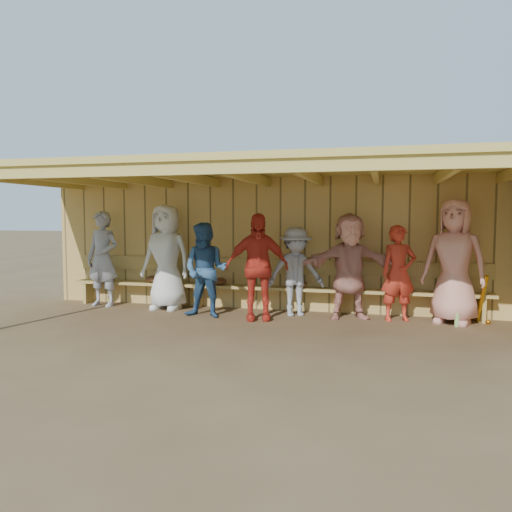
{
  "coord_description": "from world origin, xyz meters",
  "views": [
    {
      "loc": [
        2.04,
        -7.55,
        1.69
      ],
      "look_at": [
        0.0,
        0.35,
        1.05
      ],
      "focal_mm": 35.0,
      "sensor_mm": 36.0,
      "label": 1
    }
  ],
  "objects_px": {
    "player_a": "(103,259)",
    "bench": "(267,282)",
    "player_b": "(166,257)",
    "player_h": "(454,261)",
    "player_e": "(295,272)",
    "player_g": "(398,273)",
    "player_d": "(257,267)",
    "player_f": "(350,266)",
    "player_c": "(206,270)"
  },
  "relations": [
    {
      "from": "player_b",
      "to": "player_h",
      "type": "bearing_deg",
      "value": 4.0
    },
    {
      "from": "player_g",
      "to": "player_h",
      "type": "height_order",
      "value": "player_h"
    },
    {
      "from": "player_d",
      "to": "player_f",
      "type": "xyz_separation_m",
      "value": [
        1.46,
        0.48,
        0.0
      ]
    },
    {
      "from": "player_h",
      "to": "player_d",
      "type": "bearing_deg",
      "value": -151.15
    },
    {
      "from": "player_f",
      "to": "player_c",
      "type": "bearing_deg",
      "value": 174.4
    },
    {
      "from": "player_e",
      "to": "player_f",
      "type": "relative_size",
      "value": 0.86
    },
    {
      "from": "player_a",
      "to": "player_h",
      "type": "bearing_deg",
      "value": 6.19
    },
    {
      "from": "player_e",
      "to": "bench",
      "type": "height_order",
      "value": "player_e"
    },
    {
      "from": "player_c",
      "to": "player_f",
      "type": "relative_size",
      "value": 0.91
    },
    {
      "from": "player_c",
      "to": "player_d",
      "type": "bearing_deg",
      "value": 3.66
    },
    {
      "from": "player_e",
      "to": "player_f",
      "type": "bearing_deg",
      "value": -23.64
    },
    {
      "from": "player_c",
      "to": "bench",
      "type": "height_order",
      "value": "player_c"
    },
    {
      "from": "player_a",
      "to": "player_b",
      "type": "bearing_deg",
      "value": 6.19
    },
    {
      "from": "player_e",
      "to": "player_a",
      "type": "bearing_deg",
      "value": 157.44
    },
    {
      "from": "player_a",
      "to": "bench",
      "type": "xyz_separation_m",
      "value": [
        3.11,
        0.31,
        -0.37
      ]
    },
    {
      "from": "player_d",
      "to": "player_h",
      "type": "xyz_separation_m",
      "value": [
        3.09,
        0.5,
        0.12
      ]
    },
    {
      "from": "player_f",
      "to": "bench",
      "type": "bearing_deg",
      "value": 150.37
    },
    {
      "from": "player_e",
      "to": "bench",
      "type": "bearing_deg",
      "value": 129.6
    },
    {
      "from": "player_d",
      "to": "player_h",
      "type": "relative_size",
      "value": 0.88
    },
    {
      "from": "player_a",
      "to": "player_h",
      "type": "height_order",
      "value": "player_h"
    },
    {
      "from": "bench",
      "to": "player_d",
      "type": "bearing_deg",
      "value": -87.98
    },
    {
      "from": "player_f",
      "to": "player_a",
      "type": "bearing_deg",
      "value": 162.38
    },
    {
      "from": "player_a",
      "to": "player_e",
      "type": "distance_m",
      "value": 3.7
    },
    {
      "from": "player_d",
      "to": "player_b",
      "type": "bearing_deg",
      "value": 148.27
    },
    {
      "from": "player_d",
      "to": "bench",
      "type": "relative_size",
      "value": 0.23
    },
    {
      "from": "player_b",
      "to": "player_f",
      "type": "bearing_deg",
      "value": 3.7
    },
    {
      "from": "player_c",
      "to": "player_h",
      "type": "height_order",
      "value": "player_h"
    },
    {
      "from": "player_e",
      "to": "player_h",
      "type": "relative_size",
      "value": 0.77
    },
    {
      "from": "player_c",
      "to": "bench",
      "type": "distance_m",
      "value": 1.22
    },
    {
      "from": "player_a",
      "to": "player_c",
      "type": "height_order",
      "value": "player_a"
    },
    {
      "from": "player_h",
      "to": "bench",
      "type": "xyz_separation_m",
      "value": [
        -3.11,
        0.31,
        -0.46
      ]
    },
    {
      "from": "player_b",
      "to": "player_c",
      "type": "relative_size",
      "value": 1.2
    },
    {
      "from": "player_g",
      "to": "player_b",
      "type": "bearing_deg",
      "value": 161.38
    },
    {
      "from": "player_g",
      "to": "player_a",
      "type": "bearing_deg",
      "value": 161.38
    },
    {
      "from": "bench",
      "to": "player_a",
      "type": "bearing_deg",
      "value": -174.4
    },
    {
      "from": "player_a",
      "to": "player_e",
      "type": "bearing_deg",
      "value": 6.19
    },
    {
      "from": "player_h",
      "to": "player_c",
      "type": "bearing_deg",
      "value": -153.05
    },
    {
      "from": "player_b",
      "to": "player_c",
      "type": "distance_m",
      "value": 1.09
    },
    {
      "from": "player_f",
      "to": "player_g",
      "type": "height_order",
      "value": "player_f"
    },
    {
      "from": "player_g",
      "to": "player_f",
      "type": "bearing_deg",
      "value": 162.63
    },
    {
      "from": "player_d",
      "to": "player_g",
      "type": "xyz_separation_m",
      "value": [
        2.24,
        0.5,
        -0.1
      ]
    },
    {
      "from": "player_c",
      "to": "player_d",
      "type": "distance_m",
      "value": 0.9
    },
    {
      "from": "player_d",
      "to": "bench",
      "type": "xyz_separation_m",
      "value": [
        -0.03,
        0.8,
        -0.35
      ]
    },
    {
      "from": "player_d",
      "to": "player_h",
      "type": "height_order",
      "value": "player_h"
    },
    {
      "from": "player_a",
      "to": "bench",
      "type": "height_order",
      "value": "player_a"
    },
    {
      "from": "player_a",
      "to": "player_f",
      "type": "height_order",
      "value": "player_a"
    },
    {
      "from": "player_b",
      "to": "player_f",
      "type": "relative_size",
      "value": 1.09
    },
    {
      "from": "player_c",
      "to": "player_e",
      "type": "relative_size",
      "value": 1.05
    },
    {
      "from": "player_c",
      "to": "player_f",
      "type": "bearing_deg",
      "value": 14.85
    },
    {
      "from": "player_e",
      "to": "player_g",
      "type": "relative_size",
      "value": 0.97
    }
  ]
}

